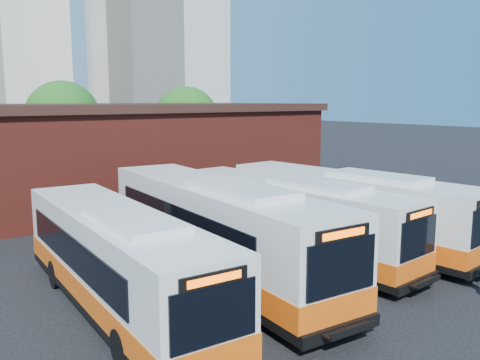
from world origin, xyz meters
TOP-DOWN VIEW (x-y plane):
  - ground at (0.00, 0.00)m, footprint 220.00×220.00m
  - bus_west at (-6.86, 2.80)m, footprint 3.38×12.58m
  - bus_midwest at (-2.59, 3.49)m, footprint 3.97×14.01m
  - bus_mideast at (1.39, 3.74)m, footprint 3.36×12.61m
  - bus_east at (4.57, 3.30)m, footprint 3.65×13.01m
  - depot_building at (0.00, 20.00)m, footprint 28.60×12.60m
  - tree_mid at (2.00, 34.00)m, footprint 6.56×6.56m
  - tree_east at (13.00, 31.00)m, footprint 6.24×6.24m

SIDE VIEW (x-z plane):
  - ground at x=0.00m, z-range 0.00..0.00m
  - bus_west at x=-6.86m, z-range -0.16..3.24m
  - bus_mideast at x=1.39m, z-range -0.16..3.24m
  - bus_east at x=4.57m, z-range -0.16..3.34m
  - bus_midwest at x=-2.59m, z-range -0.17..3.60m
  - depot_building at x=0.00m, z-range 0.06..6.46m
  - tree_east at x=13.00m, z-range 0.85..8.81m
  - tree_mid at x=2.00m, z-range 0.90..9.26m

